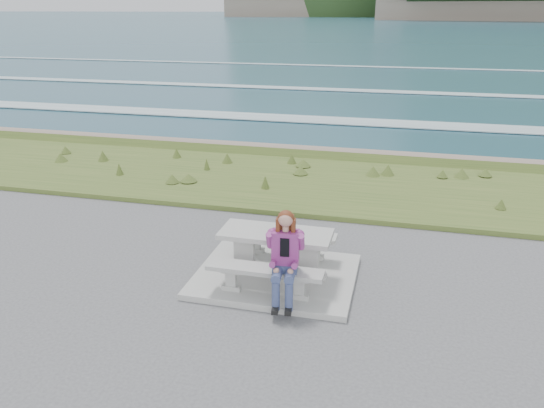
% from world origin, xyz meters
% --- Properties ---
extents(concrete_slab, '(2.60, 2.10, 0.10)m').
position_xyz_m(concrete_slab, '(0.00, 0.00, 0.05)').
color(concrete_slab, gray).
rests_on(concrete_slab, ground).
extents(picnic_table, '(1.80, 0.75, 0.75)m').
position_xyz_m(picnic_table, '(0.00, 0.00, 0.68)').
color(picnic_table, gray).
rests_on(picnic_table, concrete_slab).
extents(bench_landward, '(1.80, 0.35, 0.45)m').
position_xyz_m(bench_landward, '(0.00, -0.70, 0.45)').
color(bench_landward, gray).
rests_on(bench_landward, concrete_slab).
extents(bench_seaward, '(1.80, 0.35, 0.45)m').
position_xyz_m(bench_seaward, '(0.00, 0.70, 0.45)').
color(bench_seaward, gray).
rests_on(bench_seaward, concrete_slab).
extents(grass_verge, '(160.00, 4.50, 0.22)m').
position_xyz_m(grass_verge, '(0.00, 5.00, 0.00)').
color(grass_verge, '#36521E').
rests_on(grass_verge, ground).
extents(shore_drop, '(160.00, 0.80, 2.20)m').
position_xyz_m(shore_drop, '(0.00, 7.90, 0.00)').
color(shore_drop, '#6B5D50').
rests_on(shore_drop, ground).
extents(ocean, '(1600.00, 1600.00, 0.09)m').
position_xyz_m(ocean, '(0.00, 25.09, -1.74)').
color(ocean, '#20495B').
rests_on(ocean, ground).
extents(seated_woman, '(0.46, 0.73, 1.40)m').
position_xyz_m(seated_woman, '(0.33, -0.83, 0.62)').
color(seated_woman, navy).
rests_on(seated_woman, concrete_slab).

